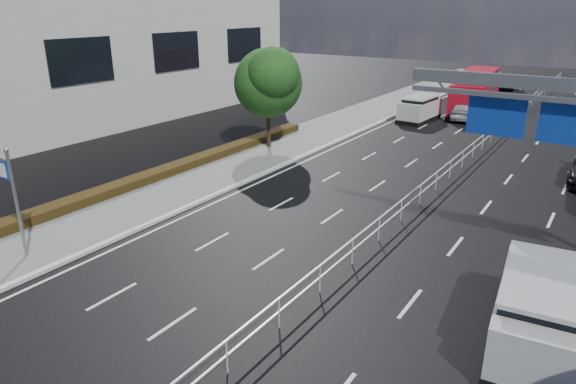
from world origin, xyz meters
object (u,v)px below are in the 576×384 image
Objects in this scene: white_minivan at (419,109)px; silver_minivan at (540,313)px; toilet_sign at (6,183)px; red_bus at (476,90)px; near_car_dark at (508,81)px; near_car_silver at (466,109)px.

silver_minivan is (13.18, -27.11, 0.09)m from white_minivan.
toilet_sign is at bearing -94.27° from white_minivan.
red_bus reaches higher than near_car_dark.
toilet_sign is 39.65m from red_bus.
near_car_dark is at bearing 84.75° from red_bus.
toilet_sign is at bearing -170.35° from silver_minivan.
red_bus is at bearing 79.93° from toilet_sign.
toilet_sign is at bearing 76.67° from near_car_dark.
toilet_sign reaches higher than near_car_dark.
toilet_sign is 35.58m from near_car_silver.
white_minivan is 0.87× the size of silver_minivan.
near_car_dark is at bearing 82.87° from toilet_sign.
toilet_sign is 0.85× the size of near_car_dark.
white_minivan is 0.40× the size of red_bus.
white_minivan is at bearing 82.38° from toilet_sign.
near_car_silver is (7.31, 34.75, -2.08)m from toilet_sign.
toilet_sign is 0.79× the size of silver_minivan.
white_minivan reaches higher than near_car_dark.
toilet_sign reaches higher than near_car_silver.
near_car_silver is 31.58m from silver_minivan.
silver_minivan reaches higher than near_car_silver.
near_car_dark is 0.93× the size of silver_minivan.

